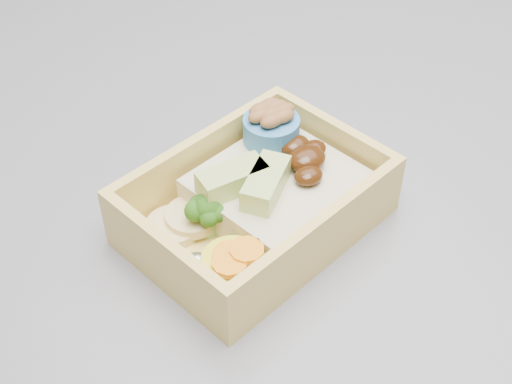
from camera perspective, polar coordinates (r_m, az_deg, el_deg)
bento_box at (r=0.47m, az=0.30°, el=-0.49°), size 0.18×0.15×0.06m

